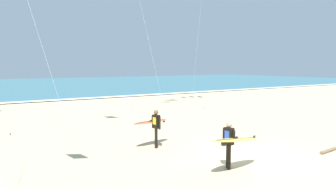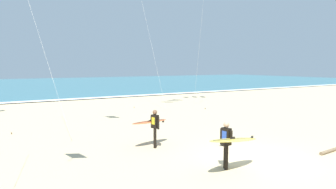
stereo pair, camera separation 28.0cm
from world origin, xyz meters
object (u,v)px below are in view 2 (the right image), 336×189
surfer_lead (153,124)px  beach_ball (223,143)px  driftwood_log (329,151)px  surfer_trailing (230,141)px

surfer_lead → beach_ball: surfer_lead is taller
beach_ball → surfer_lead: bearing=151.8°
surfer_lead → beach_ball: bearing=-28.2°
surfer_lead → driftwood_log: size_ratio=1.58×
surfer_lead → driftwood_log: surfer_lead is taller
surfer_lead → driftwood_log: (5.93, -4.68, -0.97)m
surfer_trailing → beach_ball: (1.97, 2.60, -0.91)m
driftwood_log → surfer_lead: bearing=141.8°
driftwood_log → surfer_trailing: bearing=173.8°
surfer_trailing → driftwood_log: size_ratio=1.85×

